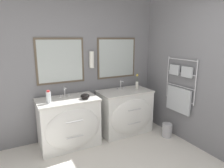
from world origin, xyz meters
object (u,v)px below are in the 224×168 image
Objects in this scene: vanity_left at (69,123)px; waste_bin at (167,130)px; amenity_bowl at (85,96)px; flower_vase at (137,83)px; vanity_right at (125,112)px; toiletry_bottle at (49,97)px.

vanity_left reaches higher than waste_bin.
flower_vase is (1.13, 0.14, 0.07)m from amenity_bowl.
toiletry_bottle is (-1.43, -0.06, 0.51)m from vanity_right.
flower_vase is at bearing 118.48° from waste_bin.
amenity_bowl reaches higher than vanity_right.
amenity_bowl is at bearing -173.03° from vanity_right.
waste_bin is at bearing -61.52° from flower_vase.
flower_vase is (1.70, 0.09, 0.02)m from toiletry_bottle.
vanity_left and vanity_right have the same top height.
amenity_bowl is (0.57, -0.05, -0.05)m from toiletry_bottle.
toiletry_bottle is 2.22m from waste_bin.
vanity_left is at bearing -178.67° from flower_vase.
waste_bin is (2.01, -0.48, -0.79)m from toiletry_bottle.
toiletry_bottle reaches higher than vanity_right.
vanity_right reaches higher than waste_bin.
vanity_right is at bearing 2.36° from toiletry_bottle.
vanity_left is 1.49m from flower_vase.
vanity_right is (1.11, 0.00, 0.00)m from vanity_left.
waste_bin is (0.59, -0.54, -0.29)m from vanity_right.
toiletry_bottle is 0.58m from amenity_bowl.
toiletry_bottle reaches higher than waste_bin.
vanity_right is at bearing 6.97° from amenity_bowl.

